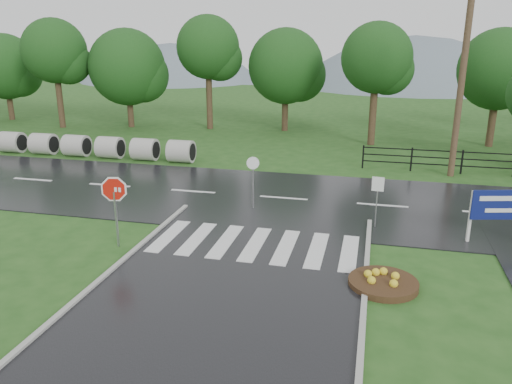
# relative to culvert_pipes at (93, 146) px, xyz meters

# --- Properties ---
(ground) EXTENTS (120.00, 120.00, 0.00)m
(ground) POSITION_rel_culvert_pipes_xyz_m (11.78, -15.00, -0.60)
(ground) COLOR #234E1A
(ground) RESTS_ON ground
(main_road) EXTENTS (90.00, 8.00, 0.04)m
(main_road) POSITION_rel_culvert_pipes_xyz_m (11.78, -5.00, -0.60)
(main_road) COLOR black
(main_road) RESTS_ON ground
(crosswalk) EXTENTS (6.50, 2.80, 0.02)m
(crosswalk) POSITION_rel_culvert_pipes_xyz_m (11.78, -10.00, -0.54)
(crosswalk) COLOR silver
(crosswalk) RESTS_ON ground
(fence_west) EXTENTS (9.58, 0.08, 1.20)m
(fence_west) POSITION_rel_culvert_pipes_xyz_m (19.53, 1.00, 0.12)
(fence_west) COLOR black
(fence_west) RESTS_ON ground
(hills) EXTENTS (102.00, 48.00, 48.00)m
(hills) POSITION_rel_culvert_pipes_xyz_m (15.27, 50.00, -16.14)
(hills) COLOR slate
(hills) RESTS_ON ground
(treeline) EXTENTS (83.20, 5.20, 10.00)m
(treeline) POSITION_rel_culvert_pipes_xyz_m (12.78, 9.00, -0.60)
(treeline) COLOR #133E13
(treeline) RESTS_ON ground
(culvert_pipes) EXTENTS (11.80, 1.20, 1.20)m
(culvert_pipes) POSITION_rel_culvert_pipes_xyz_m (0.00, 0.00, 0.00)
(culvert_pipes) COLOR #9E9B93
(culvert_pipes) RESTS_ON ground
(stop_sign) EXTENTS (1.07, 0.30, 2.47)m
(stop_sign) POSITION_rel_culvert_pipes_xyz_m (7.51, -11.08, 1.14)
(stop_sign) COLOR #939399
(stop_sign) RESTS_ON ground
(estate_billboard) EXTENTS (2.08, 0.57, 1.86)m
(estate_billboard) POSITION_rel_culvert_pipes_xyz_m (19.46, -8.08, 0.68)
(estate_billboard) COLOR silver
(estate_billboard) RESTS_ON ground
(flower_bed) EXTENTS (1.87, 1.87, 0.37)m
(flower_bed) POSITION_rel_culvert_pipes_xyz_m (15.79, -11.88, -0.46)
(flower_bed) COLOR #332111
(flower_bed) RESTS_ON ground
(reg_sign_small) EXTENTS (0.41, 0.07, 1.86)m
(reg_sign_small) POSITION_rel_culvert_pipes_xyz_m (15.52, -7.46, 0.74)
(reg_sign_small) COLOR #939399
(reg_sign_small) RESTS_ON ground
(reg_sign_round) EXTENTS (0.48, 0.15, 2.10)m
(reg_sign_round) POSITION_rel_culvert_pipes_xyz_m (10.84, -6.52, 0.74)
(reg_sign_round) COLOR #939399
(reg_sign_round) RESTS_ON ground
(utility_pole_east) EXTENTS (1.62, 0.30, 9.10)m
(utility_pole_east) POSITION_rel_culvert_pipes_xyz_m (19.00, 0.50, 4.02)
(utility_pole_east) COLOR #473523
(utility_pole_east) RESTS_ON ground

